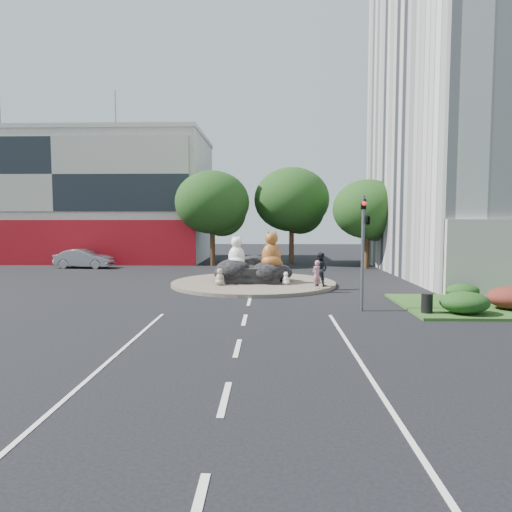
{
  "coord_description": "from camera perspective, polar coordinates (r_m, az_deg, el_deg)",
  "views": [
    {
      "loc": [
        0.97,
        -17.73,
        3.91
      ],
      "look_at": [
        0.25,
        7.07,
        2.0
      ],
      "focal_mm": 32.0,
      "sensor_mm": 36.0,
      "label": 1
    }
  ],
  "objects": [
    {
      "name": "hedge_near_green",
      "position": [
        20.65,
        24.64,
        -5.31
      ],
      "size": [
        2.0,
        1.6,
        0.9
      ],
      "primitive_type": "ellipsoid",
      "color": "black",
      "rests_on": "grass_verge"
    },
    {
      "name": "ground",
      "position": [
        18.19,
        -1.44,
        -8.01
      ],
      "size": [
        120.0,
        120.0,
        0.0
      ],
      "primitive_type": "plane",
      "color": "black",
      "rests_on": "ground"
    },
    {
      "name": "traffic_light",
      "position": [
        20.16,
        13.51,
        3.46
      ],
      "size": [
        0.44,
        1.24,
        5.0
      ],
      "color": "#595B60",
      "rests_on": "ground"
    },
    {
      "name": "tree_left",
      "position": [
        40.12,
        -5.37,
        6.29
      ],
      "size": [
        6.46,
        6.46,
        8.27
      ],
      "color": "#382314",
      "rests_on": "ground"
    },
    {
      "name": "roundabout_island",
      "position": [
        28.01,
        -0.33,
        -3.42
      ],
      "size": [
        10.0,
        10.0,
        0.2
      ],
      "primitive_type": "cylinder",
      "color": "brown",
      "rests_on": "ground"
    },
    {
      "name": "tree_mid",
      "position": [
        41.88,
        4.58,
        6.64
      ],
      "size": [
        6.84,
        6.84,
        8.76
      ],
      "color": "#382314",
      "rests_on": "ground"
    },
    {
      "name": "pedestrian_dark",
      "position": [
        26.21,
        8.01,
        -1.65
      ],
      "size": [
        1.19,
        1.13,
        1.93
      ],
      "primitive_type": "imported",
      "rotation": [
        0.0,
        0.0,
        2.55
      ],
      "color": "black",
      "rests_on": "roundabout_island"
    },
    {
      "name": "street_lamp",
      "position": [
        28.34,
        26.51,
        5.24
      ],
      "size": [
        2.34,
        0.22,
        8.06
      ],
      "color": "#595B60",
      "rests_on": "ground"
    },
    {
      "name": "shophouse_block",
      "position": [
        49.49,
        -21.02,
        6.74
      ],
      "size": [
        25.2,
        12.3,
        17.4
      ],
      "color": "beige",
      "rests_on": "ground"
    },
    {
      "name": "grass_verge",
      "position": [
        23.8,
        29.4,
        -5.48
      ],
      "size": [
        10.0,
        6.0,
        0.12
      ],
      "primitive_type": "cube",
      "color": "#1F4B19",
      "rests_on": "ground"
    },
    {
      "name": "parked_car",
      "position": [
        40.51,
        -20.66,
        -0.31
      ],
      "size": [
        4.9,
        2.12,
        1.57
      ],
      "primitive_type": "imported",
      "rotation": [
        0.0,
        0.0,
        1.47
      ],
      "color": "#94959B",
      "rests_on": "ground"
    },
    {
      "name": "kitten_calico",
      "position": [
        26.51,
        -4.54,
        -2.55
      ],
      "size": [
        0.74,
        0.68,
        1.01
      ],
      "primitive_type": null,
      "rotation": [
        0.0,
        0.0,
        -0.3
      ],
      "color": "white",
      "rests_on": "roundabout_island"
    },
    {
      "name": "cat_tabby",
      "position": [
        27.29,
        1.94,
        0.87
      ],
      "size": [
        1.66,
        1.55,
        2.26
      ],
      "primitive_type": null,
      "rotation": [
        0.0,
        0.0,
        0.32
      ],
      "color": "#C46428",
      "rests_on": "rock_plinth"
    },
    {
      "name": "pedestrian_pink",
      "position": [
        25.14,
        7.58,
        -2.33
      ],
      "size": [
        0.67,
        0.66,
        1.56
      ],
      "primitive_type": "imported",
      "rotation": [
        0.0,
        0.0,
        3.9
      ],
      "color": "#C57F89",
      "rests_on": "roundabout_island"
    },
    {
      "name": "hedge_back_green",
      "position": [
        24.7,
        24.41,
        -3.98
      ],
      "size": [
        1.6,
        1.28,
        0.72
      ],
      "primitive_type": "ellipsoid",
      "color": "black",
      "rests_on": "grass_verge"
    },
    {
      "name": "kitten_white",
      "position": [
        26.65,
        3.76,
        -2.77
      ],
      "size": [
        0.57,
        0.54,
        0.78
      ],
      "primitive_type": null,
      "rotation": [
        0.0,
        0.0,
        0.34
      ],
      "color": "silver",
      "rests_on": "roundabout_island"
    },
    {
      "name": "rock_plinth",
      "position": [
        27.94,
        -0.33,
        -2.3
      ],
      "size": [
        3.2,
        2.6,
        0.9
      ],
      "primitive_type": null,
      "color": "black",
      "rests_on": "roundabout_island"
    },
    {
      "name": "tree_right",
      "position": [
        38.66,
        13.83,
        5.34
      ],
      "size": [
        5.7,
        5.7,
        7.3
      ],
      "color": "#382314",
      "rests_on": "ground"
    },
    {
      "name": "litter_bin",
      "position": [
        20.22,
        20.59,
        -5.53
      ],
      "size": [
        0.54,
        0.54,
        0.8
      ],
      "primitive_type": "cylinder",
      "rotation": [
        0.0,
        0.0,
        -0.2
      ],
      "color": "black",
      "rests_on": "grass_verge"
    },
    {
      "name": "cat_white",
      "position": [
        27.65,
        -2.44,
        0.6
      ],
      "size": [
        1.43,
        1.33,
        1.96
      ],
      "primitive_type": null,
      "rotation": [
        0.0,
        0.0,
        -0.32
      ],
      "color": "white",
      "rests_on": "rock_plinth"
    }
  ]
}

